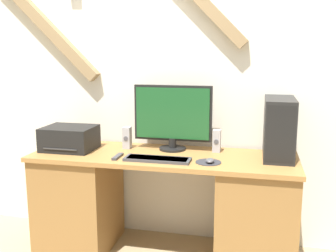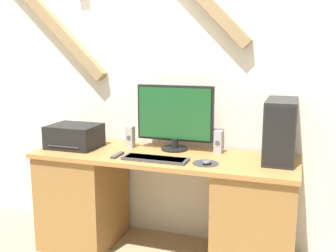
# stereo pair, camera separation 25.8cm
# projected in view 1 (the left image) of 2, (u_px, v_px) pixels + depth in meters

# --- Properties ---
(wall_back) EXTENTS (6.40, 0.13, 2.70)m
(wall_back) POSITION_uv_depth(u_px,v_px,m) (172.00, 57.00, 2.84)
(wall_back) COLOR silver
(wall_back) RESTS_ON ground_plane
(desk) EXTENTS (1.76, 0.57, 0.72)m
(desk) POSITION_uv_depth(u_px,v_px,m) (163.00, 203.00, 2.70)
(desk) COLOR olive
(desk) RESTS_ON ground_plane
(monitor) EXTENTS (0.55, 0.19, 0.45)m
(monitor) POSITION_uv_depth(u_px,v_px,m) (173.00, 116.00, 2.72)
(monitor) COLOR black
(monitor) RESTS_ON desk
(keyboard) EXTENTS (0.42, 0.13, 0.02)m
(keyboard) POSITION_uv_depth(u_px,v_px,m) (158.00, 159.00, 2.48)
(keyboard) COLOR #3D3D42
(keyboard) RESTS_ON desk
(mousepad) EXTENTS (0.16, 0.16, 0.00)m
(mousepad) POSITION_uv_depth(u_px,v_px,m) (208.00, 162.00, 2.44)
(mousepad) COLOR #2D2D33
(mousepad) RESTS_ON desk
(mouse) EXTENTS (0.05, 0.08, 0.03)m
(mouse) POSITION_uv_depth(u_px,v_px,m) (210.00, 161.00, 2.42)
(mouse) COLOR #4C4C51
(mouse) RESTS_ON mousepad
(computer_tower) EXTENTS (0.19, 0.46, 0.39)m
(computer_tower) POSITION_uv_depth(u_px,v_px,m) (279.00, 127.00, 2.55)
(computer_tower) COLOR black
(computer_tower) RESTS_ON desk
(printer) EXTENTS (0.35, 0.29, 0.16)m
(printer) POSITION_uv_depth(u_px,v_px,m) (70.00, 138.00, 2.75)
(printer) COLOR black
(printer) RESTS_ON desk
(speaker_left) EXTENTS (0.05, 0.06, 0.15)m
(speaker_left) POSITION_uv_depth(u_px,v_px,m) (127.00, 138.00, 2.78)
(speaker_left) COLOR #99999E
(speaker_left) RESTS_ON desk
(speaker_right) EXTENTS (0.05, 0.06, 0.15)m
(speaker_right) POSITION_uv_depth(u_px,v_px,m) (217.00, 141.00, 2.69)
(speaker_right) COLOR #99999E
(speaker_right) RESTS_ON desk
(remote_control) EXTENTS (0.03, 0.15, 0.02)m
(remote_control) POSITION_uv_depth(u_px,v_px,m) (118.00, 156.00, 2.55)
(remote_control) COLOR #38383D
(remote_control) RESTS_ON desk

